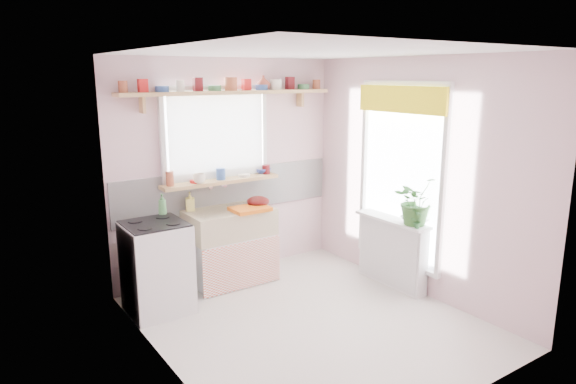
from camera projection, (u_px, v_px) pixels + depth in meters
room at (312, 162)px, 5.67m from camera, size 3.20×3.20×3.20m
sink_unit at (230, 245)px, 5.78m from camera, size 0.95×0.65×1.11m
cooker at (157, 267)px, 5.05m from camera, size 0.58×0.58×0.93m
radiator_ledge at (392, 251)px, 5.71m from camera, size 0.22×0.95×0.78m
windowsill at (221, 181)px, 5.77m from camera, size 1.40×0.22×0.04m
pine_shelf at (231, 92)px, 5.63m from camera, size 2.52×0.24×0.04m
shelf_crockery at (229, 86)px, 5.60m from camera, size 2.47×0.11×0.12m
sill_crockery at (221, 175)px, 5.75m from camera, size 1.35×0.11×0.12m
dish_tray at (250, 209)px, 5.64m from camera, size 0.41×0.31×0.04m
colander at (258, 202)px, 5.80m from camera, size 0.26×0.26×0.12m
jade_plant at (416, 200)px, 5.34m from camera, size 0.53×0.48×0.52m
fruit_bowl at (415, 220)px, 5.42m from camera, size 0.35×0.35×0.07m
herb_pot at (417, 217)px, 5.23m from camera, size 0.13×0.10×0.23m
soap_bottle_sink at (190, 201)px, 5.62m from camera, size 0.12×0.12×0.21m
sill_cup at (199, 179)px, 5.55m from camera, size 0.17×0.17×0.11m
sill_bowl at (263, 171)px, 6.13m from camera, size 0.24×0.24×0.06m
shelf_vase at (264, 83)px, 5.89m from camera, size 0.18×0.18×0.16m
cooker_bottle at (162, 205)px, 5.20m from camera, size 0.09×0.10×0.22m
fruit at (415, 215)px, 5.41m from camera, size 0.20×0.14×0.10m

